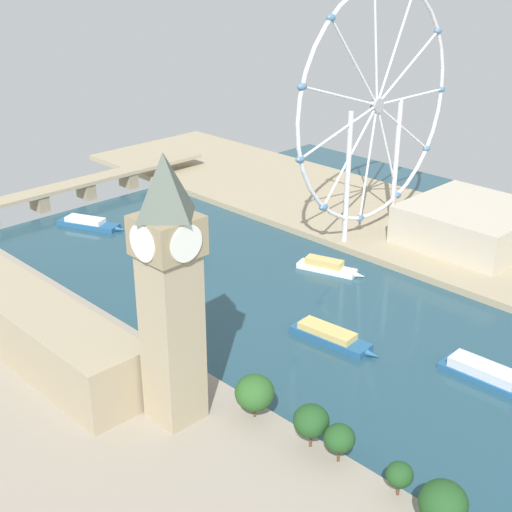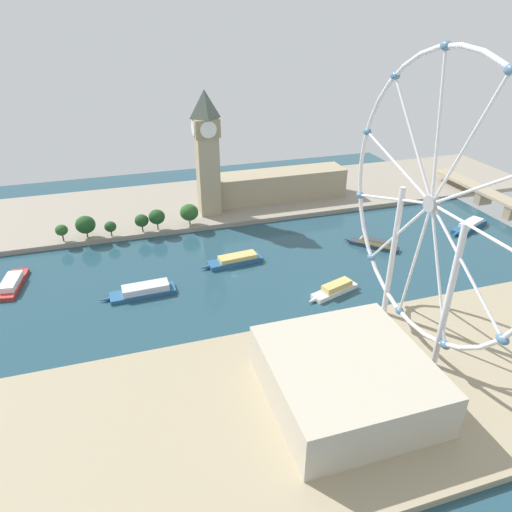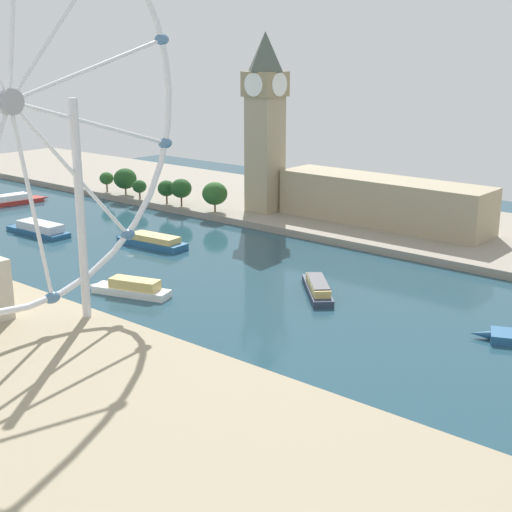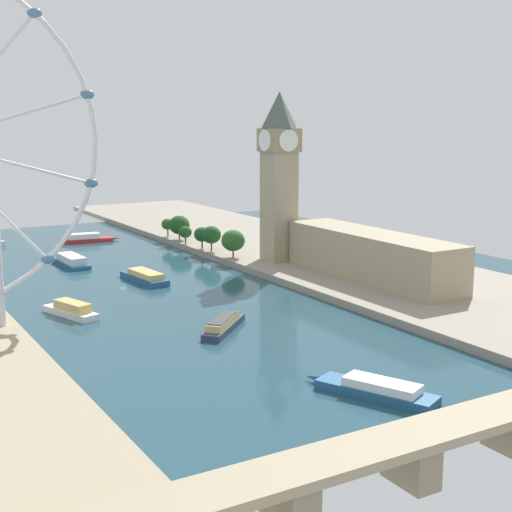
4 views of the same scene
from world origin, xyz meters
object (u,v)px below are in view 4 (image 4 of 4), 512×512
Objects in this scene: tour_boat_2 at (144,277)px; clock_tower at (279,174)px; parliament_block at (371,255)px; tour_boat_5 at (224,324)px; tour_boat_3 at (71,310)px; tour_boat_1 at (86,238)px; river_bridge at (464,430)px; tour_boat_0 at (376,389)px; tour_boat_4 at (71,261)px.

clock_tower is at bearing -96.39° from tour_boat_2.
parliament_block is 3.48× the size of tour_boat_5.
parliament_block is 126.26m from tour_boat_3.
tour_boat_1 is 162.80m from tour_boat_3.
river_bridge is 5.35× the size of tour_boat_1.
clock_tower is 211.37m from river_bridge.
tour_boat_0 is at bearing -129.45° from tour_boat_5.
clock_tower reaches higher than tour_boat_2.
clock_tower is 0.43× the size of river_bridge.
clock_tower reaches higher than tour_boat_1.
tour_boat_0 is 1.01× the size of tour_boat_2.
tour_boat_0 is at bearing -177.53° from tour_boat_4.
tour_boat_4 is 135.41m from tour_boat_5.
tour_boat_0 is (80.31, 99.93, -10.92)m from parliament_block.
parliament_block is (-11.84, 54.87, -31.47)m from clock_tower.
clock_tower is 2.23× the size of tour_boat_2.
parliament_block is at bearing 102.18° from clock_tower.
clock_tower is 2.95× the size of tour_boat_5.
river_bridge is 39.86m from tour_boat_0.
river_bridge reaches higher than tour_boat_0.
tour_boat_5 is at bearing 17.97° from parliament_block.
tour_boat_2 reaches higher than tour_boat_0.
tour_boat_2 is (0.28, -155.73, 0.18)m from tour_boat_0.
tour_boat_1 is (-9.86, -269.90, 0.13)m from tour_boat_0.
river_bridge is at bearing 179.60° from tour_boat_4.
tour_boat_1 is at bearing -63.01° from clock_tower.
tour_boat_3 is 58.98m from tour_boat_5.
tour_boat_5 is at bearing -19.87° from tour_boat_0.
clock_tower is 2.30× the size of tour_boat_1.
river_bridge reaches higher than tour_boat_2.
clock_tower reaches higher than river_bridge.
tour_boat_3 is at bearing -77.15° from river_bridge.
tour_boat_5 is at bearing 48.19° from clock_tower.
river_bridge is 4.95× the size of tour_boat_4.
clock_tower reaches higher than tour_boat_5.
river_bridge is 194.38m from tour_boat_2.
tour_boat_2 is 83.78m from tour_boat_5.
clock_tower is 64.35m from parliament_block.
tour_boat_0 is 1.34× the size of tour_boat_5.
tour_boat_5 is at bearing -177.27° from tour_boat_4.
tour_boat_0 is at bearing -177.03° from tour_boat_3.
clock_tower is at bearing -48.08° from tour_boat_0.
tour_boat_3 is at bearing 18.78° from clock_tower.
tour_boat_0 is 0.97× the size of tour_boat_4.
tour_boat_2 is 1.19× the size of tour_boat_3.
tour_boat_1 is 198.38m from tour_boat_5.
tour_boat_0 is at bearing 66.14° from clock_tower.
tour_boat_2 is at bearing -66.22° from tour_boat_3.
tour_boat_3 is 1.12× the size of tour_boat_5.
tour_boat_1 is at bearing -67.49° from parliament_block.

